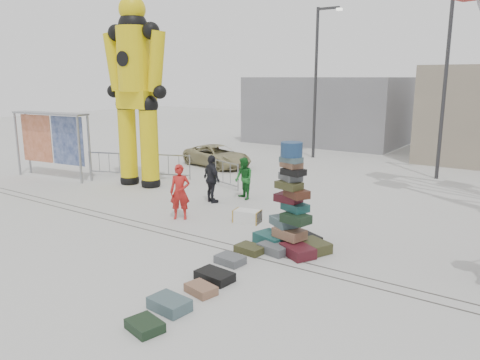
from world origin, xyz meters
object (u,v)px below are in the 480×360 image
Objects in this scene: suitcase_tower at (291,219)px; barricade_dummy_b at (168,166)px; lamp_post_right at (448,75)px; steamer_trunk at (247,216)px; parked_suv at (217,156)px; crash_test_dummy at (136,86)px; banner_scaffold at (51,129)px; pedestrian_red at (180,192)px; lamp_post_left at (317,76)px; pedestrian_black at (212,179)px; pedestrian_green at (244,179)px; barricade_dummy_c at (223,174)px; barricade_dummy_a at (109,164)px.

barricade_dummy_b is (-8.64, 4.59, -0.24)m from suitcase_tower.
steamer_trunk is at bearing -108.94° from lamp_post_right.
crash_test_dummy is at bearing -167.84° from parked_suv.
crash_test_dummy is (-9.97, -8.38, -0.41)m from lamp_post_right.
steamer_trunk is 7.28m from barricade_dummy_b.
banner_scaffold is 2.32× the size of pedestrian_red.
lamp_post_right is at bearing 31.56° from pedestrian_red.
lamp_post_left is 11.52m from pedestrian_black.
pedestrian_black is at bearing -12.14° from crash_test_dummy.
pedestrian_black is at bearing 141.27° from steamer_trunk.
pedestrian_green is (-5.14, -7.81, -3.71)m from lamp_post_right.
barricade_dummy_c is (-3.50, 3.43, 0.36)m from steamer_trunk.
lamp_post_left is 10.65m from pedestrian_green.
suitcase_tower reaches higher than steamer_trunk.
suitcase_tower reaches higher than pedestrian_red.
suitcase_tower reaches higher than parked_suv.
barricade_dummy_c is at bearing -136.27° from lamp_post_right.
crash_test_dummy is at bearing -178.81° from suitcase_tower.
pedestrian_red is at bearing -164.70° from suitcase_tower.
pedestrian_black is (-4.53, 2.45, 0.07)m from suitcase_tower.
barricade_dummy_c is (-5.69, 4.66, -0.24)m from suitcase_tower.
barricade_dummy_a and barricade_dummy_b have the same top height.
suitcase_tower is 11.81m from parked_suv.
barricade_dummy_a is 1.00× the size of barricade_dummy_c.
crash_test_dummy reaches higher than pedestrian_black.
crash_test_dummy reaches higher than steamer_trunk.
suitcase_tower is 1.41× the size of barricade_dummy_b.
suitcase_tower is 5.22m from pedestrian_green.
lamp_post_right is 5.18× the size of pedestrian_green.
barricade_dummy_c is at bearing 160.48° from suitcase_tower.
barricade_dummy_a is at bearing 163.45° from parked_suv.
lamp_post_left reaches higher than pedestrian_red.
pedestrian_black is at bearing -2.97° from banner_scaffold.
steamer_trunk is 9.34m from barricade_dummy_a.
lamp_post_right is 1.00× the size of lamp_post_left.
steamer_trunk is at bearing -23.88° from pedestrian_green.
crash_test_dummy is 5.88m from pedestrian_green.
suitcase_tower is at bearing -119.96° from parked_suv.
lamp_post_right is 2.07× the size of parked_suv.
lamp_post_right is 4.65× the size of pedestrian_black.
barricade_dummy_b is at bearing 82.31° from crash_test_dummy.
suitcase_tower is 3.46× the size of steamer_trunk.
barricade_dummy_b and barricade_dummy_c have the same top height.
lamp_post_right is 15.28m from barricade_dummy_a.
banner_scaffold is at bearing -155.78° from barricade_dummy_a.
barricade_dummy_c is (3.01, 1.73, -3.52)m from crash_test_dummy.
lamp_post_right reaches higher than suitcase_tower.
banner_scaffold is 4.99× the size of steamer_trunk.
steamer_trunk is 0.21× the size of parked_suv.
barricade_dummy_b is at bearing -162.99° from pedestrian_green.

